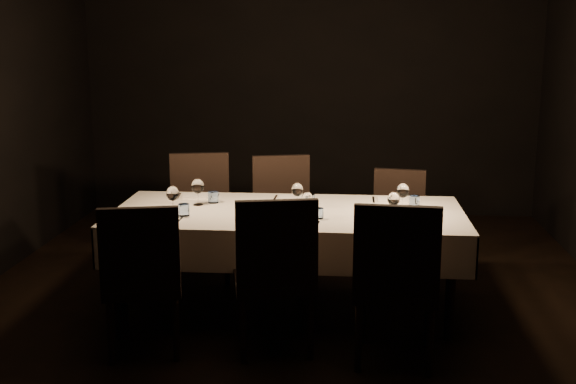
# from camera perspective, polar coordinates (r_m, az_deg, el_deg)

# --- Properties ---
(room) EXTENTS (5.01, 6.01, 3.01)m
(room) POSITION_cam_1_polar(r_m,az_deg,el_deg) (5.07, -0.00, 6.62)
(room) COLOR black
(room) RESTS_ON ground
(dining_table) EXTENTS (2.52, 1.12, 0.76)m
(dining_table) POSITION_cam_1_polar(r_m,az_deg,el_deg) (5.22, -0.00, -2.29)
(dining_table) COLOR black
(dining_table) RESTS_ON ground
(chair_near_left) EXTENTS (0.57, 0.57, 1.00)m
(chair_near_left) POSITION_cam_1_polar(r_m,az_deg,el_deg) (4.62, -11.46, -6.33)
(chair_near_left) COLOR black
(chair_near_left) RESTS_ON ground
(place_setting_near_left) EXTENTS (0.35, 0.41, 0.19)m
(place_setting_near_left) POSITION_cam_1_polar(r_m,az_deg,el_deg) (5.10, -9.27, -1.05)
(place_setting_near_left) COLOR silver
(place_setting_near_left) RESTS_ON dining_table
(chair_near_center) EXTENTS (0.59, 0.59, 1.04)m
(chair_near_center) POSITION_cam_1_polar(r_m,az_deg,el_deg) (4.55, -1.04, -6.11)
(chair_near_center) COLOR black
(chair_near_center) RESTS_ON ground
(place_setting_near_center) EXTENTS (0.31, 0.39, 0.17)m
(place_setting_near_center) POSITION_cam_1_polar(r_m,az_deg,el_deg) (4.96, 1.54, -1.40)
(place_setting_near_center) COLOR silver
(place_setting_near_center) RESTS_ON dining_table
(chair_near_right) EXTENTS (0.54, 0.54, 1.05)m
(chair_near_right) POSITION_cam_1_polar(r_m,az_deg,el_deg) (4.43, 8.53, -6.72)
(chair_near_right) COLOR black
(chair_near_right) RESTS_ON ground
(place_setting_near_right) EXTENTS (0.32, 0.40, 0.18)m
(place_setting_near_right) POSITION_cam_1_polar(r_m,az_deg,el_deg) (4.96, 8.45, -1.47)
(place_setting_near_right) COLOR silver
(place_setting_near_right) RESTS_ON dining_table
(chair_far_left) EXTENTS (0.58, 0.58, 1.03)m
(chair_far_left) POSITION_cam_1_polar(r_m,az_deg,el_deg) (6.07, -6.94, -1.49)
(chair_far_left) COLOR black
(chair_far_left) RESTS_ON ground
(place_setting_far_left) EXTENTS (0.37, 0.42, 0.20)m
(place_setting_far_left) POSITION_cam_1_polar(r_m,az_deg,el_deg) (5.48, -6.86, -0.00)
(place_setting_far_left) COLOR silver
(place_setting_far_left) RESTS_ON dining_table
(chair_far_center) EXTENTS (0.58, 0.58, 1.01)m
(chair_far_center) POSITION_cam_1_polar(r_m,az_deg,el_deg) (6.03, -0.38, -1.57)
(chair_far_center) COLOR black
(chair_far_center) RESTS_ON ground
(place_setting_far_center) EXTENTS (0.33, 0.40, 0.18)m
(place_setting_far_center) POSITION_cam_1_polar(r_m,az_deg,el_deg) (5.39, 0.87, -0.21)
(place_setting_far_center) COLOR silver
(place_setting_far_center) RESTS_ON dining_table
(chair_far_right) EXTENTS (0.49, 0.49, 0.90)m
(chair_far_right) POSITION_cam_1_polar(r_m,az_deg,el_deg) (6.09, 8.65, -2.08)
(chair_far_right) COLOR black
(chair_far_right) RESTS_ON ground
(place_setting_far_right) EXTENTS (0.34, 0.41, 0.19)m
(place_setting_far_right) POSITION_cam_1_polar(r_m,az_deg,el_deg) (5.39, 9.03, -0.32)
(place_setting_far_right) COLOR silver
(place_setting_far_right) RESTS_ON dining_table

